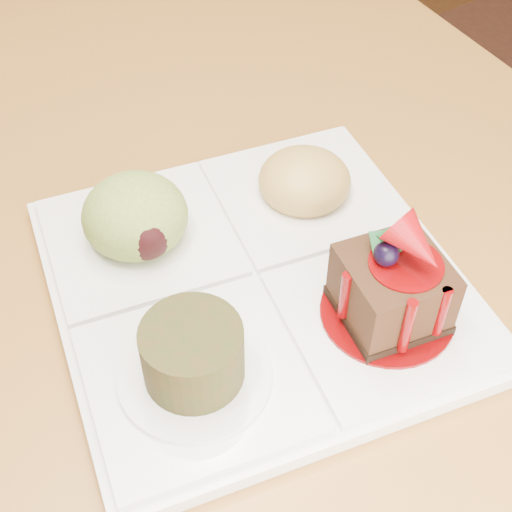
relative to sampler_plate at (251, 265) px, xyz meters
name	(u,v)px	position (x,y,z in m)	size (l,w,h in m)	color
ground	(87,422)	(-0.13, 0.43, -0.77)	(6.00, 6.00, 0.00)	#543318
sampler_plate	(251,265)	(0.00, 0.00, 0.00)	(0.31, 0.31, 0.11)	white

